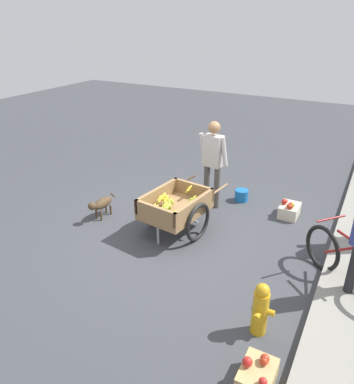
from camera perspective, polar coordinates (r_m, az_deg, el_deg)
name	(u,v)px	position (r m, az deg, el deg)	size (l,w,h in m)	color
ground_plane	(178,234)	(6.21, 0.15, -6.38)	(24.00, 24.00, 0.00)	#3D3F44
fruit_cart	(175,208)	(6.06, -0.32, -2.48)	(1.73, 1.01, 0.72)	#937047
vendor_person	(213,157)	(6.73, 5.53, 5.36)	(0.24, 0.60, 1.63)	#4C4742
bicycle	(349,267)	(5.35, 24.86, -10.41)	(1.13, 1.30, 0.85)	black
dog	(101,204)	(6.69, -11.54, -1.80)	(0.67, 0.19, 0.40)	#4C3823
fire_hydrant	(260,309)	(4.42, 12.68, -17.09)	(0.25, 0.25, 0.67)	gold
plastic_bucket	(241,195)	(7.34, 9.86, -0.51)	(0.26, 0.26, 0.22)	#1966B2
apple_crate	(289,210)	(6.96, 16.84, -2.63)	(0.44, 0.32, 0.32)	beige
mixed_fruit_crate	(257,376)	(4.09, 12.17, -25.84)	(0.44, 0.32, 0.32)	tan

